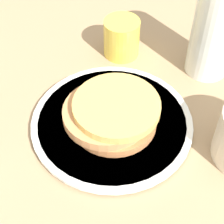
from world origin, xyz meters
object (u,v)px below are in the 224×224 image
(plate, at_px, (112,123))
(pancake_stack, at_px, (112,113))
(water_bottle_near, at_px, (216,25))
(juice_glass, at_px, (122,38))

(plate, height_order, pancake_stack, pancake_stack)
(pancake_stack, xyz_separation_m, water_bottle_near, (0.19, -0.11, 0.06))
(plate, bearing_deg, juice_glass, 14.09)
(plate, relative_size, water_bottle_near, 1.24)
(water_bottle_near, bearing_deg, juice_glass, 93.29)
(pancake_stack, relative_size, water_bottle_near, 0.72)
(juice_glass, bearing_deg, water_bottle_near, -86.71)
(plate, xyz_separation_m, water_bottle_near, (0.19, -0.12, 0.09))
(plate, height_order, juice_glass, juice_glass)
(juice_glass, bearing_deg, plate, -165.91)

